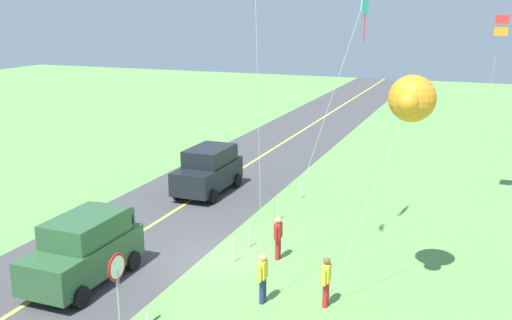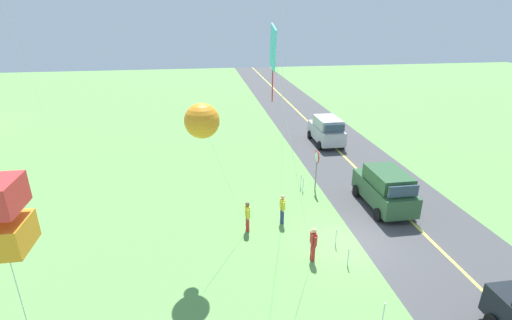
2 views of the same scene
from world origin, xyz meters
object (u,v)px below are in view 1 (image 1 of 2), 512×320
person_adult_companion (263,277)px  kite_red_low (364,1)px  car_suv_foreground (84,249)px  kite_orange_near (502,26)px  kite_yellow_high (412,99)px  person_child_watcher (326,280)px  car_parked_west_near (208,170)px  person_adult_near (278,236)px  stop_sign (117,280)px

person_adult_companion → kite_red_low: bearing=67.9°
car_suv_foreground → kite_red_low: bearing=129.1°
car_suv_foreground → kite_orange_near: (-13.34, 12.18, 6.96)m
kite_yellow_high → kite_orange_near: size_ratio=0.81×
person_child_watcher → kite_red_low: 9.58m
car_parked_west_near → kite_orange_near: (-2.91, 12.73, 6.96)m
person_adult_near → kite_red_low: size_ratio=0.16×
person_adult_companion → kite_red_low: (-5.39, 1.66, 8.23)m
car_parked_west_near → kite_yellow_high: (7.51, 10.39, 5.10)m
person_adult_near → kite_orange_near: (-9.25, 6.86, 7.25)m
kite_red_low → car_suv_foreground: bearing=-50.9°
kite_yellow_high → kite_orange_near: bearing=167.3°
person_child_watcher → kite_yellow_high: (-1.63, 1.98, 5.39)m
car_parked_west_near → kite_red_low: (4.23, 8.20, 7.94)m
car_suv_foreground → kite_yellow_high: kite_yellow_high is taller
person_adult_near → person_adult_companion: (3.27, 0.66, 0.00)m
person_adult_companion → kite_yellow_high: size_ratio=0.23×
car_suv_foreground → person_child_watcher: 7.97m
car_parked_west_near → car_suv_foreground: bearing=3.0°
kite_orange_near → kite_red_low: bearing=-32.4°
kite_red_low → kite_orange_near: 8.51m
person_adult_near → kite_red_low: bearing=123.7°
kite_yellow_high → stop_sign: bearing=-50.2°
person_adult_near → person_child_watcher: 3.77m
person_adult_near → kite_orange_near: 13.61m
stop_sign → person_child_watcher: 6.21m
person_child_watcher → kite_yellow_high: 5.97m
car_parked_west_near → kite_yellow_high: bearing=54.1°
car_suv_foreground → kite_red_low: (-6.21, 7.65, 7.94)m
kite_red_low → kite_orange_near: size_ratio=1.16×
car_parked_west_near → kite_orange_near: kite_orange_near is taller
stop_sign → person_adult_near: stop_sign is taller
person_adult_near → person_child_watcher: bearing=33.5°
car_suv_foreground → stop_sign: size_ratio=1.72×
person_adult_companion → kite_yellow_high: (-2.11, 3.85, 5.39)m
stop_sign → person_child_watcher: stop_sign is taller
stop_sign → kite_yellow_high: bearing=129.8°
person_adult_companion → kite_orange_near: 15.74m
person_child_watcher → kite_yellow_high: bearing=79.2°
car_parked_west_near → kite_orange_near: size_ratio=0.51×
car_suv_foreground → kite_orange_near: bearing=137.6°
stop_sign → person_child_watcher: size_ratio=1.60×
stop_sign → person_adult_companion: stop_sign is taller
car_suv_foreground → kite_yellow_high: bearing=106.6°
person_adult_companion → person_child_watcher: same height
stop_sign → person_adult_companion: size_ratio=1.60×
person_adult_near → person_child_watcher: (2.79, 2.53, 0.00)m
car_suv_foreground → stop_sign: bearing=50.0°
car_parked_west_near → person_adult_near: size_ratio=2.75×
kite_orange_near → stop_sign: bearing=-29.5°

